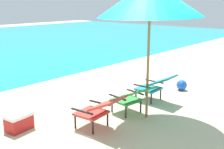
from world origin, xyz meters
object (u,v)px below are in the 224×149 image
Objects in this scene: lounge_chair_left at (99,109)px; beach_ball at (182,85)px; lounge_chair_center at (132,96)px; cooler_box at (19,122)px; lounge_chair_right at (155,85)px.

lounge_chair_left reaches higher than beach_ball.
beach_ball is (3.17, 0.01, -0.26)m from lounge_chair_left.
beach_ball is at bearing 1.21° from lounge_chair_center.
lounge_chair_left is 1.84× the size of cooler_box.
lounge_chair_right is at bearing 1.95° from lounge_chair_left.
lounge_chair_left is at bearing 177.81° from lounge_chair_center.
cooler_box is (-1.95, 1.11, -0.24)m from lounge_chair_center.
lounge_chair_right reaches higher than cooler_box.
lounge_chair_left is 1.00× the size of lounge_chair_center.
lounge_chair_center is 1.01m from lounge_chair_right.
lounge_chair_left is 1.96m from lounge_chair_right.
lounge_chair_center is 1.85× the size of cooler_box.
lounge_chair_right is at bearing -18.90° from cooler_box.
lounge_chair_center is 1.03× the size of lounge_chair_right.
lounge_chair_center is at bearing -2.19° from lounge_chair_left.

